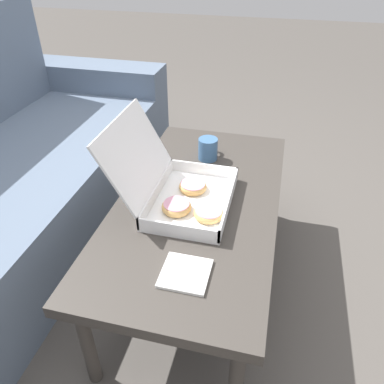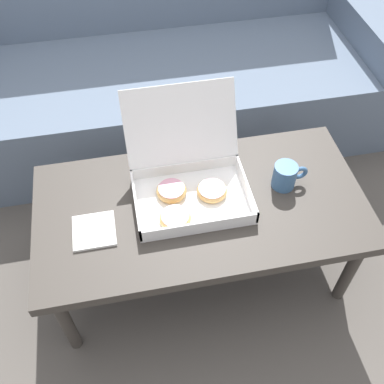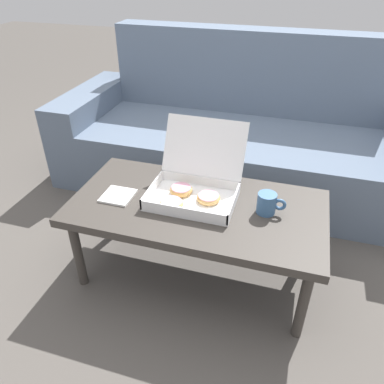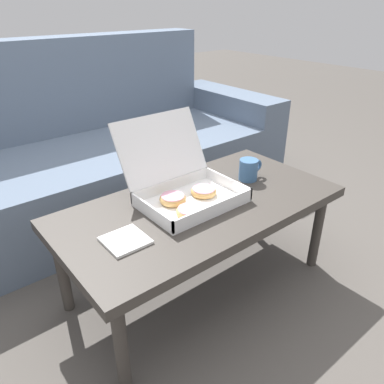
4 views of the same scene
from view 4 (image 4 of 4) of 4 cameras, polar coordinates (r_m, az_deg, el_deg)
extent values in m
plane|color=#514C47|center=(1.82, -1.56, -11.71)|extent=(12.00, 12.00, 0.00)
cube|color=slate|center=(2.22, -12.73, 1.56)|extent=(1.87, 0.70, 0.40)
cube|color=slate|center=(2.51, -18.22, 10.65)|extent=(1.87, 0.20, 0.95)
cube|color=slate|center=(2.84, 5.45, 9.59)|extent=(0.24, 0.90, 0.56)
cube|color=#3D3833|center=(1.50, 1.28, -2.28)|extent=(1.15, 0.58, 0.04)
cylinder|color=#3D3833|center=(1.27, -10.74, -22.24)|extent=(0.04, 0.04, 0.38)
cylinder|color=#3D3833|center=(1.83, 18.52, -5.64)|extent=(0.04, 0.04, 0.38)
cylinder|color=#3D3833|center=(1.59, -19.16, -11.36)|extent=(0.04, 0.04, 0.38)
cylinder|color=#3D3833|center=(2.07, 7.95, -0.37)|extent=(0.04, 0.04, 0.38)
cube|color=white|center=(1.49, 0.00, -1.57)|extent=(0.39, 0.28, 0.01)
cube|color=white|center=(1.39, 3.51, -2.66)|extent=(0.39, 0.01, 0.05)
cube|color=white|center=(1.57, -3.10, 1.17)|extent=(0.39, 0.01, 0.05)
cube|color=white|center=(1.38, -6.25, -3.01)|extent=(0.01, 0.28, 0.05)
cube|color=white|center=(1.59, 5.40, 1.45)|extent=(0.01, 0.28, 0.05)
cube|color=white|center=(1.56, -4.73, 6.85)|extent=(0.39, 0.14, 0.25)
torus|color=tan|center=(1.47, -2.95, -1.09)|extent=(0.11, 0.11, 0.03)
cylinder|color=pink|center=(1.47, -2.95, -0.77)|extent=(0.09, 0.09, 0.01)
torus|color=tan|center=(1.53, 1.79, 0.08)|extent=(0.11, 0.11, 0.03)
cylinder|color=pink|center=(1.53, 1.79, 0.37)|extent=(0.09, 0.09, 0.01)
torus|color=tan|center=(1.39, -0.29, -3.02)|extent=(0.11, 0.11, 0.03)
cylinder|color=pink|center=(1.38, -0.29, -2.71)|extent=(0.09, 0.09, 0.01)
cylinder|color=#3D6693|center=(1.68, 8.58, 3.37)|extent=(0.08, 0.08, 0.09)
torus|color=#3D6693|center=(1.72, 9.87, 3.98)|extent=(0.06, 0.01, 0.06)
cube|color=white|center=(1.28, -10.13, -7.27)|extent=(0.14, 0.14, 0.01)
camera|label=1|loc=(0.79, -63.14, 20.57)|focal=35.00mm
camera|label=2|loc=(0.80, 70.21, 52.76)|focal=42.00mm
camera|label=3|loc=(1.29, 73.75, 20.71)|focal=35.00mm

